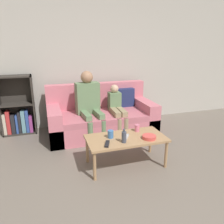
{
  "coord_description": "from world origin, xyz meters",
  "views": [
    {
      "loc": [
        -0.83,
        -1.42,
        1.62
      ],
      "look_at": [
        0.14,
        1.67,
        0.59
      ],
      "focal_mm": 35.0,
      "sensor_mm": 36.0,
      "label": 1
    }
  ],
  "objects_px": {
    "cup_far": "(137,128)",
    "bottle": "(124,137)",
    "cup_near": "(111,134)",
    "person_adult": "(89,100)",
    "tv_remote_0": "(126,137)",
    "snack_bowl": "(149,137)",
    "person_child": "(117,108)",
    "bookshelf": "(18,112)",
    "tv_remote_1": "(107,144)",
    "couch": "(101,118)",
    "coffee_table": "(126,140)"
  },
  "relations": [
    {
      "from": "bookshelf",
      "to": "tv_remote_1",
      "type": "distance_m",
      "value": 2.16
    },
    {
      "from": "coffee_table",
      "to": "person_child",
      "type": "xyz_separation_m",
      "value": [
        0.23,
        1.06,
        0.13
      ]
    },
    {
      "from": "snack_bowl",
      "to": "bookshelf",
      "type": "bearing_deg",
      "value": 134.5
    },
    {
      "from": "person_child",
      "to": "tv_remote_1",
      "type": "distance_m",
      "value": 1.32
    },
    {
      "from": "person_adult",
      "to": "tv_remote_1",
      "type": "height_order",
      "value": "person_adult"
    },
    {
      "from": "snack_bowl",
      "to": "cup_near",
      "type": "bearing_deg",
      "value": 159.44
    },
    {
      "from": "couch",
      "to": "person_adult",
      "type": "xyz_separation_m",
      "value": [
        -0.25,
        -0.09,
        0.38
      ]
    },
    {
      "from": "tv_remote_1",
      "to": "bookshelf",
      "type": "bearing_deg",
      "value": 145.21
    },
    {
      "from": "person_adult",
      "to": "bottle",
      "type": "xyz_separation_m",
      "value": [
        0.18,
        -1.28,
        -0.18
      ]
    },
    {
      "from": "cup_far",
      "to": "tv_remote_1",
      "type": "height_order",
      "value": "cup_far"
    },
    {
      "from": "cup_near",
      "to": "tv_remote_1",
      "type": "height_order",
      "value": "cup_near"
    },
    {
      "from": "coffee_table",
      "to": "tv_remote_0",
      "type": "distance_m",
      "value": 0.05
    },
    {
      "from": "coffee_table",
      "to": "cup_far",
      "type": "height_order",
      "value": "cup_far"
    },
    {
      "from": "coffee_table",
      "to": "person_adult",
      "type": "bearing_deg",
      "value": 103.06
    },
    {
      "from": "person_adult",
      "to": "bottle",
      "type": "height_order",
      "value": "person_adult"
    },
    {
      "from": "bottle",
      "to": "person_adult",
      "type": "bearing_deg",
      "value": 98.06
    },
    {
      "from": "cup_far",
      "to": "snack_bowl",
      "type": "xyz_separation_m",
      "value": [
        0.05,
        -0.28,
        -0.03
      ]
    },
    {
      "from": "person_adult",
      "to": "bottle",
      "type": "relative_size",
      "value": 6.39
    },
    {
      "from": "cup_near",
      "to": "bottle",
      "type": "relative_size",
      "value": 0.57
    },
    {
      "from": "coffee_table",
      "to": "tv_remote_0",
      "type": "relative_size",
      "value": 6.25
    },
    {
      "from": "couch",
      "to": "person_adult",
      "type": "distance_m",
      "value": 0.46
    },
    {
      "from": "coffee_table",
      "to": "person_adult",
      "type": "xyz_separation_m",
      "value": [
        -0.26,
        1.14,
        0.29
      ]
    },
    {
      "from": "person_adult",
      "to": "person_child",
      "type": "bearing_deg",
      "value": -13.5
    },
    {
      "from": "person_adult",
      "to": "cup_far",
      "type": "distance_m",
      "value": 1.12
    },
    {
      "from": "tv_remote_0",
      "to": "bottle",
      "type": "bearing_deg",
      "value": -89.75
    },
    {
      "from": "tv_remote_0",
      "to": "snack_bowl",
      "type": "xyz_separation_m",
      "value": [
        0.28,
        -0.12,
        0.01
      ]
    },
    {
      "from": "coffee_table",
      "to": "cup_far",
      "type": "xyz_separation_m",
      "value": [
        0.22,
        0.15,
        0.09
      ]
    },
    {
      "from": "couch",
      "to": "person_child",
      "type": "xyz_separation_m",
      "value": [
        0.25,
        -0.16,
        0.21
      ]
    },
    {
      "from": "cup_far",
      "to": "bottle",
      "type": "distance_m",
      "value": 0.42
    },
    {
      "from": "person_adult",
      "to": "tv_remote_1",
      "type": "bearing_deg",
      "value": -96.66
    },
    {
      "from": "person_child",
      "to": "bookshelf",
      "type": "bearing_deg",
      "value": 162.65
    },
    {
      "from": "cup_far",
      "to": "snack_bowl",
      "type": "distance_m",
      "value": 0.29
    },
    {
      "from": "cup_near",
      "to": "bottle",
      "type": "bearing_deg",
      "value": -57.68
    },
    {
      "from": "cup_far",
      "to": "bottle",
      "type": "bearing_deg",
      "value": -136.73
    },
    {
      "from": "person_adult",
      "to": "tv_remote_0",
      "type": "distance_m",
      "value": 1.2
    },
    {
      "from": "tv_remote_1",
      "to": "person_child",
      "type": "bearing_deg",
      "value": 87.97
    },
    {
      "from": "person_adult",
      "to": "bottle",
      "type": "bearing_deg",
      "value": -86.79
    },
    {
      "from": "cup_near",
      "to": "cup_far",
      "type": "height_order",
      "value": "cup_near"
    },
    {
      "from": "person_child",
      "to": "cup_far",
      "type": "distance_m",
      "value": 0.91
    },
    {
      "from": "bookshelf",
      "to": "person_child",
      "type": "distance_m",
      "value": 1.82
    },
    {
      "from": "bookshelf",
      "to": "cup_far",
      "type": "distance_m",
      "value": 2.29
    },
    {
      "from": "couch",
      "to": "person_adult",
      "type": "bearing_deg",
      "value": -160.63
    },
    {
      "from": "couch",
      "to": "tv_remote_1",
      "type": "height_order",
      "value": "couch"
    },
    {
      "from": "coffee_table",
      "to": "bottle",
      "type": "xyz_separation_m",
      "value": [
        -0.08,
        -0.14,
        0.12
      ]
    },
    {
      "from": "bookshelf",
      "to": "cup_far",
      "type": "bearing_deg",
      "value": -41.46
    },
    {
      "from": "person_adult",
      "to": "person_child",
      "type": "xyz_separation_m",
      "value": [
        0.49,
        -0.08,
        -0.17
      ]
    },
    {
      "from": "tv_remote_0",
      "to": "bottle",
      "type": "relative_size",
      "value": 0.93
    },
    {
      "from": "couch",
      "to": "person_child",
      "type": "relative_size",
      "value": 2.13
    },
    {
      "from": "couch",
      "to": "tv_remote_0",
      "type": "bearing_deg",
      "value": -89.34
    },
    {
      "from": "person_child",
      "to": "tv_remote_0",
      "type": "bearing_deg",
      "value": -100.27
    }
  ]
}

